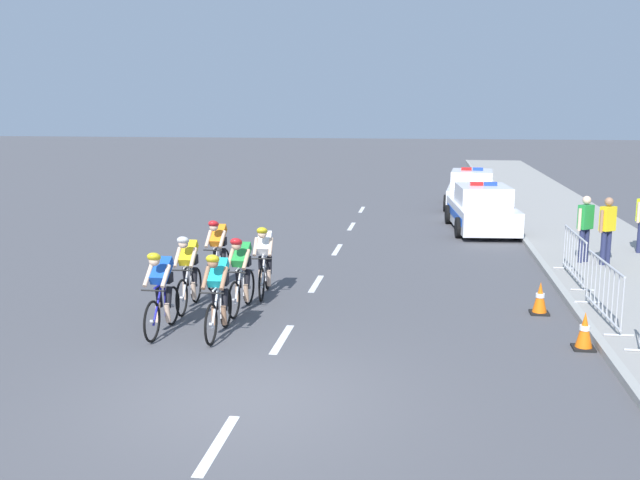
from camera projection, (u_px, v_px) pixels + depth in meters
The scene contains 18 objects.
ground_plane at pixel (246, 398), 10.02m from camera, with size 160.00×160.00×0.00m, color #4C4C51.
sidewalk_slab at pixel (579, 233), 22.62m from camera, with size 3.87×60.00×0.12m, color gray.
kerb_edge at pixel (518, 231), 22.88m from camera, with size 0.16×60.00×0.13m, color #9E9E99.
lane_markings_centre at pixel (328, 265), 18.37m from camera, with size 0.14×21.60×0.01m.
cyclist_lead at pixel (161, 290), 12.72m from camera, with size 0.42×1.72×1.56m.
cyclist_second at pixel (218, 293), 12.56m from camera, with size 0.42×1.72×1.56m.
cyclist_third at pixel (188, 271), 14.24m from camera, with size 0.42×1.72×1.56m.
cyclist_fourth at pixel (241, 273), 14.08m from camera, with size 0.43×1.72×1.56m.
cyclist_fifth at pixel (218, 251), 16.16m from camera, with size 0.42×1.72×1.56m.
cyclist_sixth at pixel (264, 259), 15.29m from camera, with size 0.44×1.72×1.56m.
police_car_nearest at pixel (482, 210), 23.25m from camera, with size 2.28×4.53×1.59m.
police_car_second at pixel (471, 190), 28.61m from camera, with size 2.27×4.53×1.59m.
crowd_barrier_middle at pixel (604, 291), 13.25m from camera, with size 0.57×2.32×1.07m.
crowd_barrier_rear at pixel (574, 256), 16.26m from camera, with size 0.50×2.32×1.07m.
traffic_cone_near at pixel (540, 298), 14.01m from camera, with size 0.36×0.36×0.64m.
traffic_cone_mid at pixel (585, 331), 11.97m from camera, with size 0.36×0.36×0.64m.
spectator_middle at pixel (585, 224), 17.97m from camera, with size 0.45×0.40×1.68m.
spectator_back at pixel (607, 226), 17.70m from camera, with size 0.46×0.39×1.68m.
Camera 1 is at (2.37, -9.20, 4.00)m, focal length 40.53 mm.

